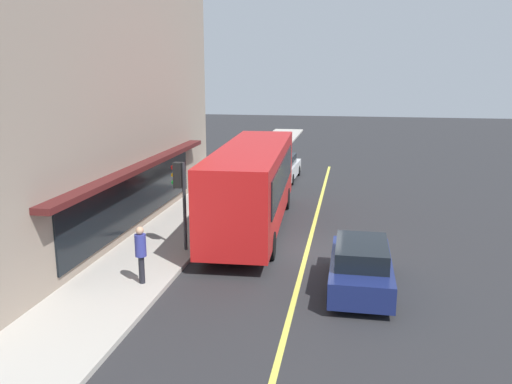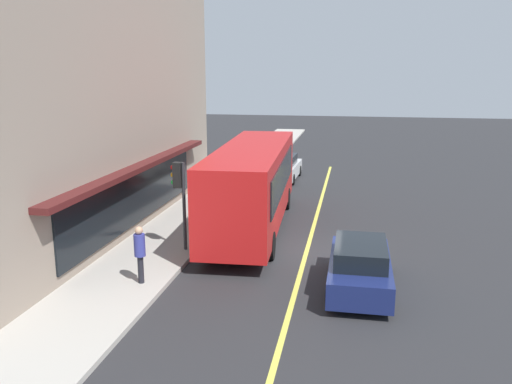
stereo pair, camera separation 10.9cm
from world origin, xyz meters
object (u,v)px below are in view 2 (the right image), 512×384
object	(u,v)px
traffic_light	(179,185)
car_navy	(360,267)
car_white	(283,168)
pedestrian_near_storefront	(140,249)
pedestrian_by_curb	(211,170)
bus	(253,183)

from	to	relation	value
traffic_light	car_navy	size ratio (longest dim) A/B	0.74
car_white	pedestrian_near_storefront	size ratio (longest dim) A/B	2.42
pedestrian_near_storefront	car_white	bearing A→B (deg)	-6.72
traffic_light	car_white	world-z (taller)	traffic_light
car_white	pedestrian_by_curb	distance (m)	4.78
bus	traffic_light	size ratio (longest dim) A/B	3.51
traffic_light	pedestrian_near_storefront	distance (m)	3.48
pedestrian_by_curb	car_navy	bearing A→B (deg)	-147.65
car_white	pedestrian_near_storefront	distance (m)	17.17
car_navy	car_white	bearing A→B (deg)	15.89
bus	car_navy	world-z (taller)	bus
bus	car_navy	bearing A→B (deg)	-142.09
bus	car_navy	distance (m)	7.23
bus	pedestrian_by_curb	size ratio (longest dim) A/B	7.20
car_navy	pedestrian_near_storefront	xyz separation A→B (m)	(-1.06, 6.56, 0.49)
traffic_light	pedestrian_by_curb	distance (m)	10.95
car_navy	pedestrian_near_storefront	world-z (taller)	pedestrian_near_storefront
traffic_light	car_navy	distance (m)	6.95
car_white	pedestrian_by_curb	xyz separation A→B (m)	(-3.12, 3.60, 0.34)
traffic_light	car_navy	world-z (taller)	traffic_light
traffic_light	car_navy	xyz separation A→B (m)	(-2.16, -6.36, -1.79)
pedestrian_near_storefront	traffic_light	bearing A→B (deg)	-3.59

